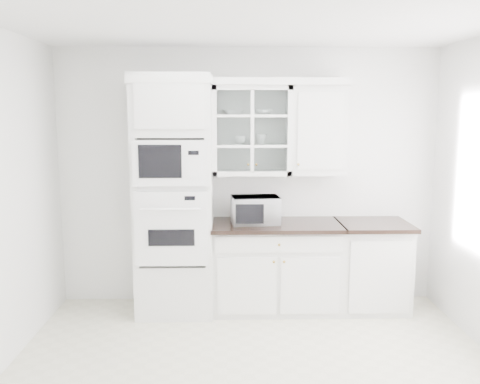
{
  "coord_description": "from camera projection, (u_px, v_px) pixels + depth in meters",
  "views": [
    {
      "loc": [
        -0.2,
        -3.62,
        2.04
      ],
      "look_at": [
        -0.1,
        1.05,
        1.3
      ],
      "focal_mm": 38.0,
      "sensor_mm": 36.0,
      "label": 1
    }
  ],
  "objects": [
    {
      "name": "cup_b",
      "position": [
        261.0,
        139.0,
        5.2
      ],
      "size": [
        0.14,
        0.14,
        0.11
      ],
      "primitive_type": "imported",
      "rotation": [
        0.0,
        0.0,
        -0.2
      ],
      "color": "white",
      "rests_on": "upper_cabinet_glass"
    },
    {
      "name": "room_shell",
      "position": [
        254.0,
        145.0,
        4.04
      ],
      "size": [
        4.0,
        3.5,
        2.7
      ],
      "color": "white",
      "rests_on": "ground"
    },
    {
      "name": "oven_column",
      "position": [
        175.0,
        196.0,
        5.09
      ],
      "size": [
        0.76,
        0.68,
        2.4
      ],
      "color": "silver",
      "rests_on": "ground"
    },
    {
      "name": "base_cabinet_run",
      "position": [
        276.0,
        266.0,
        5.26
      ],
      "size": [
        1.32,
        0.67,
        0.92
      ],
      "color": "silver",
      "rests_on": "ground"
    },
    {
      "name": "bowl_a",
      "position": [
        233.0,
        112.0,
        5.16
      ],
      "size": [
        0.26,
        0.26,
        0.05
      ],
      "primitive_type": "imported",
      "rotation": [
        0.0,
        0.0,
        0.24
      ],
      "color": "white",
      "rests_on": "upper_cabinet_glass"
    },
    {
      "name": "crown_molding",
      "position": [
        241.0,
        82.0,
        5.07
      ],
      "size": [
        2.14,
        0.38,
        0.07
      ],
      "primitive_type": "cube",
      "color": "white",
      "rests_on": "room_shell"
    },
    {
      "name": "upper_cabinet_solid",
      "position": [
        317.0,
        131.0,
        5.19
      ],
      "size": [
        0.55,
        0.33,
        0.9
      ],
      "primitive_type": "cube",
      "color": "silver",
      "rests_on": "room_shell"
    },
    {
      "name": "upper_cabinet_glass",
      "position": [
        252.0,
        131.0,
        5.17
      ],
      "size": [
        0.8,
        0.33,
        0.9
      ],
      "color": "silver",
      "rests_on": "room_shell"
    },
    {
      "name": "countertop_microwave",
      "position": [
        255.0,
        210.0,
        5.15
      ],
      "size": [
        0.51,
        0.44,
        0.28
      ],
      "primitive_type": "imported",
      "rotation": [
        0.0,
        0.0,
        3.23
      ],
      "color": "white",
      "rests_on": "base_cabinet_run"
    },
    {
      "name": "extra_base_cabinet",
      "position": [
        371.0,
        265.0,
        5.28
      ],
      "size": [
        0.72,
        0.67,
        0.92
      ],
      "color": "silver",
      "rests_on": "ground"
    },
    {
      "name": "bowl_b",
      "position": [
        264.0,
        112.0,
        5.14
      ],
      "size": [
        0.18,
        0.18,
        0.05
      ],
      "primitive_type": "imported",
      "rotation": [
        0.0,
        0.0,
        0.09
      ],
      "color": "white",
      "rests_on": "upper_cabinet_glass"
    },
    {
      "name": "cup_a",
      "position": [
        241.0,
        140.0,
        5.2
      ],
      "size": [
        0.14,
        0.14,
        0.09
      ],
      "primitive_type": "imported",
      "rotation": [
        0.0,
        0.0,
        -0.33
      ],
      "color": "white",
      "rests_on": "upper_cabinet_glass"
    },
    {
      "name": "ground",
      "position": [
        256.0,
        380.0,
        3.9
      ],
      "size": [
        4.0,
        3.5,
        0.01
      ],
      "primitive_type": "cube",
      "color": "beige",
      "rests_on": "ground"
    }
  ]
}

